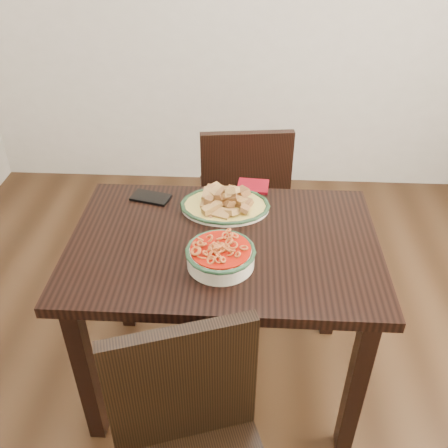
# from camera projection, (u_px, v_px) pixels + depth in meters

# --- Properties ---
(floor) EXTENTS (3.50, 3.50, 0.00)m
(floor) POSITION_uv_depth(u_px,v_px,m) (240.00, 379.00, 2.20)
(floor) COLOR #311E0F
(floor) RESTS_ON ground
(dining_table) EXTENTS (1.11, 0.74, 0.75)m
(dining_table) POSITION_uv_depth(u_px,v_px,m) (224.00, 264.00, 1.84)
(dining_table) COLOR black
(dining_table) RESTS_ON ground
(chair_far) EXTENTS (0.47, 0.47, 0.89)m
(chair_far) POSITION_uv_depth(u_px,v_px,m) (243.00, 195.00, 2.50)
(chair_far) COLOR black
(chair_far) RESTS_ON ground
(fish_plate) EXTENTS (0.34, 0.27, 0.11)m
(fish_plate) POSITION_uv_depth(u_px,v_px,m) (225.00, 199.00, 1.93)
(fish_plate) COLOR #EDE1C8
(fish_plate) RESTS_ON dining_table
(noodle_bowl) EXTENTS (0.24, 0.24, 0.08)m
(noodle_bowl) POSITION_uv_depth(u_px,v_px,m) (221.00, 254.00, 1.65)
(noodle_bowl) COLOR #EDE5C8
(noodle_bowl) RESTS_ON dining_table
(smartphone) EXTENTS (0.17, 0.12, 0.01)m
(smartphone) POSITION_uv_depth(u_px,v_px,m) (151.00, 197.00, 2.01)
(smartphone) COLOR black
(smartphone) RESTS_ON dining_table
(napkin) EXTENTS (0.14, 0.12, 0.01)m
(napkin) POSITION_uv_depth(u_px,v_px,m) (253.00, 186.00, 2.08)
(napkin) COLOR maroon
(napkin) RESTS_ON dining_table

